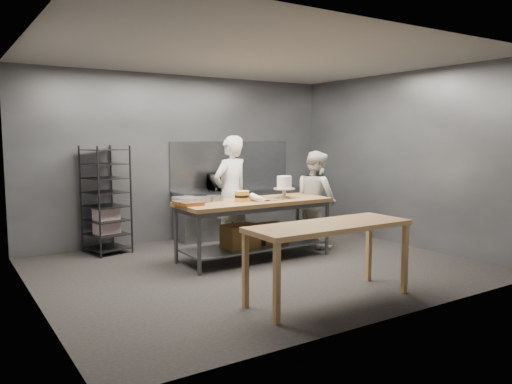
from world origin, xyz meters
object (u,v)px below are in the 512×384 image
speed_rack (106,201)px  layer_cake (242,196)px  work_table (254,222)px  frosted_cake_stand (284,184)px  chef_right (316,199)px  near_counter (329,231)px  microwave (224,182)px  chef_behind (231,193)px

speed_rack → layer_cake: speed_rack is taller
work_table → layer_cake: layer_cake is taller
frosted_cake_stand → layer_cake: size_ratio=1.60×
work_table → speed_rack: size_ratio=1.37×
layer_cake → speed_rack: bearing=132.7°
chef_right → frosted_cake_stand: bearing=110.0°
work_table → frosted_cake_stand: (0.54, -0.05, 0.57)m
near_counter → speed_rack: 4.05m
near_counter → chef_right: bearing=53.4°
microwave → layer_cake: bearing=-111.0°
work_table → microwave: microwave is taller
layer_cake → chef_behind: bearing=72.1°
chef_right → layer_cake: size_ratio=7.49×
chef_behind → microwave: 1.10m
near_counter → speed_rack: bearing=111.3°
chef_behind → layer_cake: bearing=57.6°
frosted_cake_stand → layer_cake: (-0.77, 0.02, -0.14)m
near_counter → speed_rack: (-1.47, 3.78, 0.04)m
chef_behind → frosted_cake_stand: 0.96m
microwave → frosted_cake_stand: size_ratio=1.54×
frosted_cake_stand → layer_cake: 0.79m
work_table → chef_right: 1.43m
work_table → chef_right: chef_right is taller
work_table → chef_behind: size_ratio=1.26×
microwave → frosted_cake_stand: (0.10, -1.79, 0.09)m
chef_right → microwave: size_ratio=3.04×
speed_rack → chef_behind: chef_behind is taller
work_table → near_counter: bearing=-98.7°
speed_rack → chef_behind: size_ratio=0.92×
chef_right → speed_rack: bearing=69.5°
chef_behind → work_table: bearing=74.9°
chef_behind → chef_right: (1.38, -0.54, -0.13)m
speed_rack → frosted_cake_stand: speed_rack is taller
chef_behind → speed_rack: bearing=-41.6°
work_table → frosted_cake_stand: size_ratio=6.82×
near_counter → microwave: bearing=78.8°
work_table → frosted_cake_stand: frosted_cake_stand is taller
work_table → microwave: (0.44, 1.74, 0.48)m
work_table → layer_cake: size_ratio=10.89×
near_counter → frosted_cake_stand: 2.26m
work_table → near_counter: (-0.32, -2.12, 0.24)m
chef_right → frosted_cake_stand: size_ratio=4.69×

